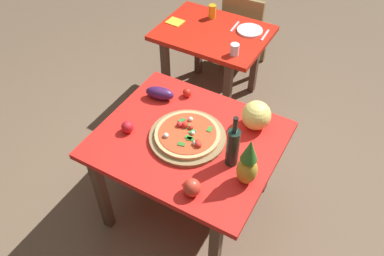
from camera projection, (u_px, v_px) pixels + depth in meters
ground_plane at (189, 205)px, 2.93m from camera, size 10.00×10.00×0.00m
display_table at (188, 148)px, 2.47m from camera, size 1.11×0.94×0.74m
background_table at (213, 43)px, 3.37m from camera, size 0.93×0.71×0.74m
dining_chair at (244, 29)px, 3.81m from camera, size 0.42×0.42×0.85m
pizza_board at (188, 137)px, 2.39m from camera, size 0.48×0.48×0.02m
pizza at (188, 134)px, 2.37m from camera, size 0.41×0.41×0.06m
wine_bottle at (233, 146)px, 2.17m from camera, size 0.08×0.08×0.36m
pineapple_left at (248, 164)px, 2.07m from camera, size 0.12×0.12×0.33m
melon at (256, 115)px, 2.41m from camera, size 0.19×0.19×0.19m
bell_pepper at (192, 188)px, 2.08m from camera, size 0.10×0.10×0.11m
eggplant at (160, 93)px, 2.64m from camera, size 0.22×0.13×0.09m
tomato_at_corner at (187, 93)px, 2.66m from camera, size 0.06×0.06×0.06m
tomato_by_bottle at (127, 127)px, 2.42m from camera, size 0.08×0.08×0.08m
drinking_glass_juice at (212, 11)px, 3.40m from camera, size 0.07×0.07×0.12m
drinking_glass_water at (235, 49)px, 3.01m from camera, size 0.07×0.07×0.09m
dinner_plate at (250, 30)px, 3.28m from camera, size 0.22×0.22×0.02m
fork_utensil at (235, 27)px, 3.33m from camera, size 0.03×0.18×0.01m
knife_utensil at (265, 35)px, 3.23m from camera, size 0.03×0.18×0.01m
napkin_folded at (175, 22)px, 3.39m from camera, size 0.15×0.13×0.01m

